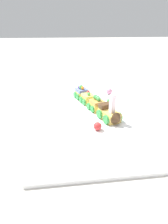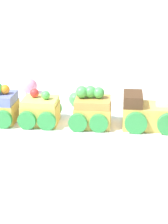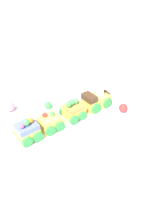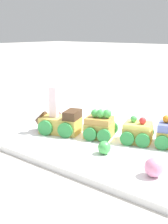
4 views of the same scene
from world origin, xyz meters
The scene contains 9 objects.
ground_plane centered at (0.00, 0.00, 0.00)m, with size 10.00×10.00×0.00m, color beige.
display_board centered at (0.00, 0.00, 0.01)m, with size 0.75×0.42×0.01m, color white.
cake_train_locomotive centered at (0.10, 0.07, 0.04)m, with size 0.12×0.09×0.11m.
cake_car_caramel centered at (0.00, 0.03, 0.04)m, with size 0.08×0.08×0.07m.
cake_car_lemon centered at (-0.08, 0.01, 0.03)m, with size 0.08×0.08×0.06m.
cake_car_blueberry centered at (-0.15, -0.02, 0.04)m, with size 0.08×0.08×0.07m.
gumball_green centered at (-0.07, 0.11, 0.02)m, with size 0.03×0.03×0.03m, color #4CBC56.
gumball_red centered at (0.16, 0.01, 0.03)m, with size 0.03×0.03×0.03m, color red.
gumball_pink centered at (-0.19, 0.14, 0.03)m, with size 0.03×0.03×0.03m, color pink.
Camera 1 is at (0.67, -0.10, 0.34)m, focal length 28.00 mm.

